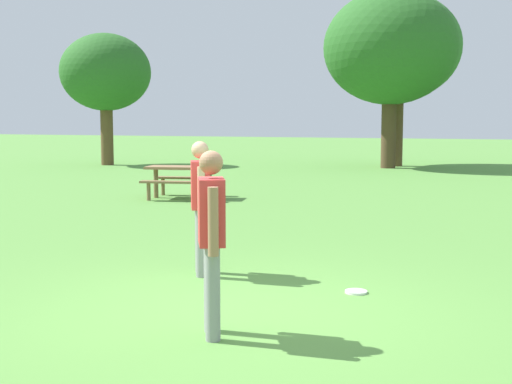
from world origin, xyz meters
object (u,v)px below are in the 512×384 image
(frisbee, at_px, (356,292))
(tree_tall_left, at_px, (106,73))
(tree_broad_center, at_px, (390,48))
(tree_far_right, at_px, (398,48))
(person_catcher, at_px, (211,231))
(person_thrower, at_px, (200,199))
(picnic_table_near, at_px, (183,175))

(frisbee, height_order, tree_tall_left, tree_tall_left)
(tree_broad_center, distance_m, tree_far_right, 1.22)
(person_catcher, distance_m, tree_tall_left, 23.19)
(person_thrower, xyz_separation_m, tree_far_right, (-0.96, 20.23, 3.75))
(person_catcher, xyz_separation_m, tree_broad_center, (-2.16, 21.15, 3.61))
(person_thrower, height_order, tree_broad_center, tree_broad_center)
(person_thrower, height_order, tree_tall_left, tree_tall_left)
(frisbee, distance_m, picnic_table_near, 9.44)
(person_thrower, height_order, tree_far_right, tree_far_right)
(person_catcher, xyz_separation_m, tree_tall_left, (-13.28, 18.80, 2.80))
(tree_tall_left, height_order, tree_far_right, tree_far_right)
(person_thrower, relative_size, tree_tall_left, 0.31)
(person_thrower, height_order, person_catcher, same)
(person_thrower, distance_m, tree_tall_left, 20.82)
(picnic_table_near, relative_size, tree_tall_left, 0.37)
(person_catcher, height_order, tree_broad_center, tree_broad_center)
(person_catcher, distance_m, frisbee, 2.31)
(tree_broad_center, bearing_deg, person_thrower, -86.87)
(tree_broad_center, xyz_separation_m, tree_far_right, (0.08, 1.21, 0.13))
(tree_far_right, bearing_deg, picnic_table_near, -102.63)
(frisbee, height_order, tree_broad_center, tree_broad_center)
(picnic_table_near, distance_m, tree_tall_left, 12.99)
(picnic_table_near, bearing_deg, frisbee, -51.49)
(person_catcher, bearing_deg, tree_tall_left, 125.23)
(tree_broad_center, bearing_deg, person_catcher, -84.16)
(frisbee, relative_size, tree_broad_center, 0.04)
(tree_tall_left, distance_m, tree_broad_center, 11.39)
(tree_tall_left, height_order, tree_broad_center, tree_broad_center)
(tree_broad_center, bearing_deg, tree_tall_left, -168.07)
(tree_tall_left, relative_size, tree_far_right, 0.78)
(tree_broad_center, bearing_deg, picnic_table_near, -103.51)
(person_thrower, bearing_deg, tree_broad_center, 93.13)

